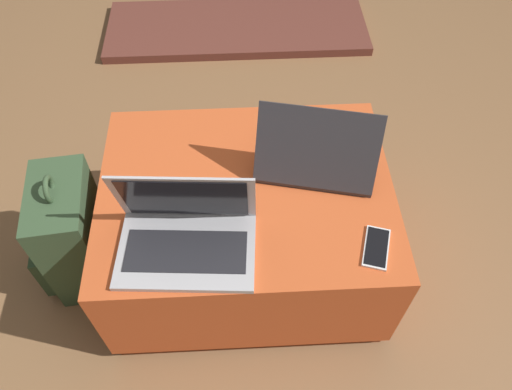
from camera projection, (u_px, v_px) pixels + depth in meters
name	position (u px, v px, depth m)	size (l,w,h in m)	color
ground_plane	(248.00, 260.00, 1.88)	(14.00, 14.00, 0.00)	olive
ottoman	(247.00, 227.00, 1.70)	(0.90, 0.71, 0.44)	maroon
laptop_near	(186.00, 233.00, 1.36)	(0.39, 0.27, 0.25)	#B7B7BC
laptop_far	(316.00, 155.00, 1.54)	(0.41, 0.32, 0.24)	#333338
cell_phone	(376.00, 248.00, 1.39)	(0.10, 0.15, 0.01)	white
backpack	(71.00, 236.00, 1.68)	(0.25, 0.31, 0.52)	#385133
fireplace_hearth	(237.00, 28.00, 2.72)	(1.40, 0.50, 0.04)	brown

